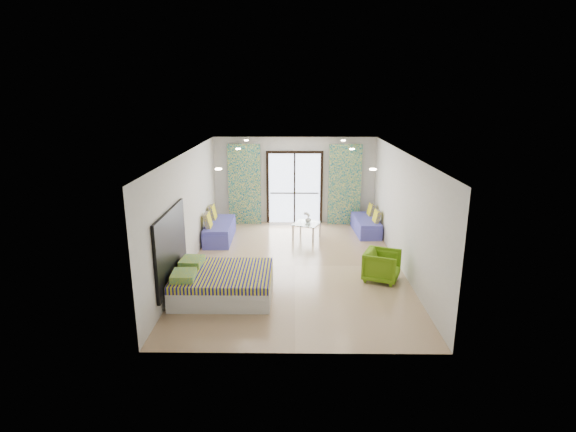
{
  "coord_description": "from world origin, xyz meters",
  "views": [
    {
      "loc": [
        -0.04,
        -10.06,
        4.02
      ],
      "look_at": [
        -0.16,
        0.31,
        1.15
      ],
      "focal_mm": 28.0,
      "sensor_mm": 36.0,
      "label": 1
    }
  ],
  "objects_px": {
    "daybed_left": "(219,230)",
    "armchair": "(382,264)",
    "bed": "(222,283)",
    "coffee_table": "(307,225)",
    "daybed_right": "(366,225)"
  },
  "relations": [
    {
      "from": "daybed_right",
      "to": "coffee_table",
      "type": "xyz_separation_m",
      "value": [
        -1.77,
        -0.56,
        0.16
      ]
    },
    {
      "from": "daybed_right",
      "to": "coffee_table",
      "type": "relative_size",
      "value": 1.83
    },
    {
      "from": "daybed_left",
      "to": "daybed_right",
      "type": "bearing_deg",
      "value": 8.18
    },
    {
      "from": "daybed_right",
      "to": "armchair",
      "type": "bearing_deg",
      "value": -96.39
    },
    {
      "from": "daybed_left",
      "to": "coffee_table",
      "type": "xyz_separation_m",
      "value": [
        2.46,
        0.13,
        0.13
      ]
    },
    {
      "from": "armchair",
      "to": "coffee_table",
      "type": "bearing_deg",
      "value": 50.73
    },
    {
      "from": "coffee_table",
      "to": "daybed_right",
      "type": "bearing_deg",
      "value": 17.42
    },
    {
      "from": "bed",
      "to": "coffee_table",
      "type": "bearing_deg",
      "value": 64.22
    },
    {
      "from": "bed",
      "to": "armchair",
      "type": "height_order",
      "value": "armchair"
    },
    {
      "from": "daybed_left",
      "to": "daybed_right",
      "type": "distance_m",
      "value": 4.29
    },
    {
      "from": "daybed_left",
      "to": "armchair",
      "type": "relative_size",
      "value": 2.44
    },
    {
      "from": "bed",
      "to": "armchair",
      "type": "bearing_deg",
      "value": 14.21
    },
    {
      "from": "bed",
      "to": "daybed_left",
      "type": "height_order",
      "value": "daybed_left"
    },
    {
      "from": "coffee_table",
      "to": "armchair",
      "type": "relative_size",
      "value": 1.19
    },
    {
      "from": "daybed_right",
      "to": "armchair",
      "type": "relative_size",
      "value": 2.19
    }
  ]
}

